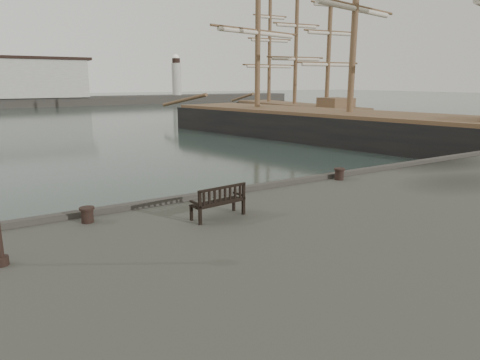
% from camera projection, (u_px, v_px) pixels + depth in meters
% --- Properties ---
extents(ground, '(400.00, 400.00, 0.00)m').
position_uv_depth(ground, '(223.00, 234.00, 15.92)').
color(ground, black).
rests_on(ground, ground).
extents(bench, '(1.73, 0.77, 0.97)m').
position_uv_depth(bench, '(218.00, 208.00, 12.73)').
color(bench, black).
rests_on(bench, quay).
extents(bollard_left, '(0.54, 0.54, 0.45)m').
position_uv_depth(bollard_left, '(87.00, 215.00, 12.31)').
color(bollard_left, black).
rests_on(bollard_left, quay).
extents(bollard_right, '(0.51, 0.51, 0.47)m').
position_uv_depth(bollard_right, '(339.00, 174.00, 17.65)').
color(bollard_right, black).
rests_on(bollard_right, quay).
extents(tall_ship_main, '(17.39, 42.24, 31.08)m').
position_uv_depth(tall_ship_main, '(348.00, 134.00, 39.56)').
color(tall_ship_main, black).
rests_on(tall_ship_main, ground).
extents(tall_ship_far, '(8.18, 26.16, 22.04)m').
position_uv_depth(tall_ship_far, '(294.00, 117.00, 59.14)').
color(tall_ship_far, black).
rests_on(tall_ship_far, ground).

